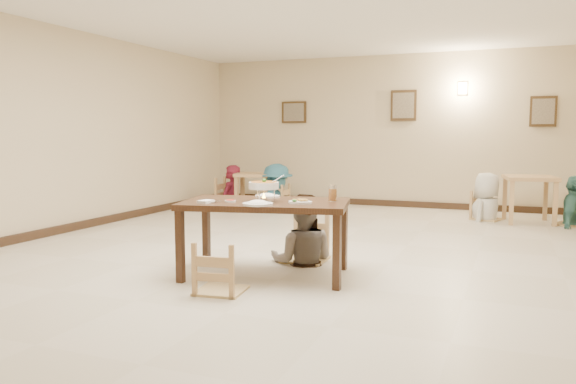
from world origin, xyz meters
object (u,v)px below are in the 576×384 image
at_px(chair_near, 220,244).
at_px(curry_warmer, 264,186).
at_px(main_diner, 303,194).
at_px(bg_diner_c, 488,173).
at_px(bg_chair_rl, 487,193).
at_px(bg_diner_d, 575,175).
at_px(bg_chair_lr, 276,185).
at_px(chair_far, 305,218).
at_px(bg_diner_b, 276,164).
at_px(bg_table_right, 530,184).
at_px(bg_diner_a, 231,165).
at_px(main_table, 265,209).
at_px(bg_table_left, 253,180).
at_px(drink_glass, 333,194).
at_px(bg_chair_rr, 574,193).
at_px(bg_chair_ll, 231,179).

bearing_deg(chair_near, curry_warmer, -109.55).
relative_size(main_diner, bg_diner_c, 0.97).
distance_m(bg_chair_rl, bg_diner_d, 1.35).
height_order(curry_warmer, bg_diner_c, bg_diner_c).
relative_size(bg_chair_lr, bg_chair_rl, 0.98).
distance_m(chair_far, bg_diner_b, 4.50).
bearing_deg(bg_chair_rl, bg_table_right, -77.40).
bearing_deg(chair_far, chair_near, -101.85).
bearing_deg(bg_diner_a, bg_chair_rl, 89.80).
relative_size(main_table, bg_chair_lr, 1.99).
height_order(bg_table_left, bg_diner_a, bg_diner_a).
bearing_deg(chair_near, bg_chair_rl, -118.29).
relative_size(drink_glass, bg_chair_rl, 0.18).
height_order(bg_table_right, bg_chair_rr, bg_chair_rr).
bearing_deg(chair_near, bg_chair_lr, -79.67).
relative_size(main_diner, drink_glass, 9.48).
bearing_deg(bg_diner_a, bg_table_right, 89.11).
bearing_deg(bg_table_right, bg_diner_b, 179.65).
height_order(bg_table_right, bg_diner_b, bg_diner_b).
bearing_deg(bg_chair_rl, chair_far, 174.37).
bearing_deg(chair_near, bg_table_right, -124.26).
height_order(chair_far, bg_diner_a, bg_diner_a).
xyz_separation_m(chair_far, bg_diner_c, (1.79, 4.03, 0.30)).
height_order(main_table, curry_warmer, curry_warmer).
bearing_deg(bg_diner_b, bg_table_left, 94.22).
relative_size(bg_chair_rl, bg_diner_a, 0.56).
relative_size(main_table, bg_diner_a, 1.10).
bearing_deg(bg_diner_a, bg_diner_c, 89.80).
xyz_separation_m(chair_far, bg_diner_a, (-3.07, 4.02, 0.33)).
distance_m(bg_table_left, bg_table_right, 5.01).
xyz_separation_m(curry_warmer, bg_chair_rl, (1.94, 4.85, -0.47)).
height_order(bg_chair_ll, bg_chair_rl, bg_chair_ll).
relative_size(chair_far, bg_diner_d, 0.63).
bearing_deg(bg_chair_rl, chair_near, 177.72).
relative_size(main_diner, bg_chair_ll, 1.45).
bearing_deg(chair_near, drink_glass, -137.72).
xyz_separation_m(curry_warmer, bg_table_left, (-2.42, 4.85, -0.39)).
bearing_deg(main_table, drink_glass, 8.29).
relative_size(bg_chair_ll, bg_diner_d, 0.68).
distance_m(drink_glass, bg_chair_rl, 4.78).
bearing_deg(bg_table_left, bg_diner_b, -3.78).
bearing_deg(bg_diner_b, bg_chair_rl, -81.43).
bearing_deg(bg_chair_rl, bg_diner_d, -76.35).
bearing_deg(bg_chair_rr, bg_diner_d, 180.00).
bearing_deg(bg_table_left, bg_chair_rr, -1.04).
bearing_deg(bg_chair_lr, chair_far, 27.73).
bearing_deg(bg_diner_b, bg_chair_ll, 96.28).
relative_size(curry_warmer, bg_chair_rl, 0.37).
xyz_separation_m(main_table, main_diner, (0.14, 0.71, 0.09)).
xyz_separation_m(bg_chair_ll, bg_chair_rl, (4.86, 0.01, -0.07)).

